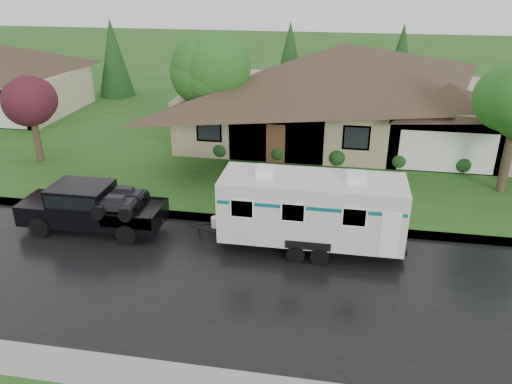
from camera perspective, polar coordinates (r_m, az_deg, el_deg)
ground at (r=18.63m, az=2.19°, el=-7.03°), size 140.00×140.00×0.00m
road at (r=16.97m, az=1.24°, el=-10.49°), size 140.00×8.00×0.01m
curb at (r=20.54m, az=3.06°, el=-3.63°), size 140.00×0.50×0.15m
lawn at (r=32.31m, az=5.88°, el=6.88°), size 140.00×26.00×0.15m
house_main at (r=30.24m, az=10.42°, el=12.29°), size 19.44×10.80×6.90m
tree_left_green at (r=26.57m, az=-5.33°, el=13.47°), size 3.99×3.99×6.61m
tree_red at (r=28.52m, az=-24.39°, el=9.28°), size 2.77×2.77×4.59m
shrub_row at (r=26.66m, az=9.25°, el=4.17°), size 13.60×1.00×1.00m
pickup_truck at (r=20.94m, az=-18.52°, el=-1.51°), size 5.67×2.15×1.89m
travel_trailer at (r=18.32m, az=6.35°, el=-1.82°), size 6.99×2.46×3.14m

